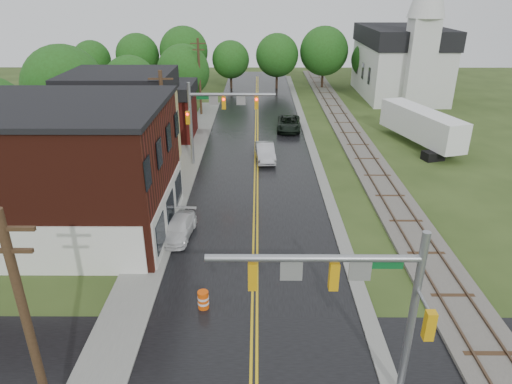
{
  "coord_description": "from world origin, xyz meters",
  "views": [
    {
      "loc": [
        0.15,
        -10.84,
        14.4
      ],
      "look_at": [
        0.04,
        13.29,
        3.5
      ],
      "focal_mm": 32.0,
      "sensor_mm": 36.0,
      "label": 1
    }
  ],
  "objects_px": {
    "utility_pole_a": "(30,334)",
    "tree_left_e": "(185,72)",
    "traffic_signal_far": "(215,109)",
    "pickup_white": "(179,228)",
    "utility_pole_b": "(165,129)",
    "construction_barrel": "(203,300)",
    "suv_dark": "(289,124)",
    "church": "(403,55)",
    "brick_building": "(51,170)",
    "utility_pole_c": "(200,76)",
    "tree_left_c": "(132,84)",
    "semi_trailer": "(421,125)",
    "tree_left_b": "(66,88)",
    "traffic_signal_near": "(355,289)",
    "sedan_silver": "(265,152)"
  },
  "relations": [
    {
      "from": "brick_building",
      "to": "tree_left_c",
      "type": "height_order",
      "value": "brick_building"
    },
    {
      "from": "tree_left_b",
      "to": "sedan_silver",
      "type": "distance_m",
      "value": 19.67
    },
    {
      "from": "pickup_white",
      "to": "tree_left_e",
      "type": "bearing_deg",
      "value": 103.24
    },
    {
      "from": "utility_pole_a",
      "to": "tree_left_e",
      "type": "height_order",
      "value": "utility_pole_a"
    },
    {
      "from": "utility_pole_c",
      "to": "semi_trailer",
      "type": "relative_size",
      "value": 0.8
    },
    {
      "from": "utility_pole_c",
      "to": "semi_trailer",
      "type": "distance_m",
      "value": 25.81
    },
    {
      "from": "utility_pole_a",
      "to": "semi_trailer",
      "type": "height_order",
      "value": "utility_pole_a"
    },
    {
      "from": "tree_left_c",
      "to": "tree_left_e",
      "type": "relative_size",
      "value": 0.94
    },
    {
      "from": "church",
      "to": "utility_pole_a",
      "type": "xyz_separation_m",
      "value": [
        -26.8,
        -53.74,
        -1.11
      ]
    },
    {
      "from": "traffic_signal_near",
      "to": "utility_pole_b",
      "type": "bearing_deg",
      "value": 117.19
    },
    {
      "from": "utility_pole_a",
      "to": "utility_pole_c",
      "type": "xyz_separation_m",
      "value": [
        0.0,
        44.0,
        0.0
      ]
    },
    {
      "from": "tree_left_b",
      "to": "construction_barrel",
      "type": "height_order",
      "value": "tree_left_b"
    },
    {
      "from": "construction_barrel",
      "to": "sedan_silver",
      "type": "bearing_deg",
      "value": 81.03
    },
    {
      "from": "tree_left_e",
      "to": "sedan_silver",
      "type": "height_order",
      "value": "tree_left_e"
    },
    {
      "from": "traffic_signal_near",
      "to": "tree_left_e",
      "type": "height_order",
      "value": "tree_left_e"
    },
    {
      "from": "utility_pole_a",
      "to": "utility_pole_c",
      "type": "bearing_deg",
      "value": 90.0
    },
    {
      "from": "tree_left_e",
      "to": "suv_dark",
      "type": "bearing_deg",
      "value": -34.0
    },
    {
      "from": "suv_dark",
      "to": "utility_pole_a",
      "type": "bearing_deg",
      "value": -101.44
    },
    {
      "from": "pickup_white",
      "to": "utility_pole_b",
      "type": "bearing_deg",
      "value": 110.37
    },
    {
      "from": "traffic_signal_far",
      "to": "pickup_white",
      "type": "distance_m",
      "value": 13.58
    },
    {
      "from": "utility_pole_b",
      "to": "construction_barrel",
      "type": "xyz_separation_m",
      "value": [
        4.3,
        -14.81,
        -4.24
      ]
    },
    {
      "from": "traffic_signal_near",
      "to": "traffic_signal_far",
      "type": "xyz_separation_m",
      "value": [
        -6.94,
        25.0,
        0.01
      ]
    },
    {
      "from": "utility_pole_b",
      "to": "tree_left_c",
      "type": "bearing_deg",
      "value": 111.49
    },
    {
      "from": "suv_dark",
      "to": "utility_pole_c",
      "type": "bearing_deg",
      "value": 151.91
    },
    {
      "from": "traffic_signal_far",
      "to": "utility_pole_c",
      "type": "bearing_deg",
      "value": 101.09
    },
    {
      "from": "tree_left_b",
      "to": "sedan_silver",
      "type": "xyz_separation_m",
      "value": [
        18.65,
        -3.79,
        -4.97
      ]
    },
    {
      "from": "sedan_silver",
      "to": "pickup_white",
      "type": "distance_m",
      "value": 14.98
    },
    {
      "from": "suv_dark",
      "to": "church",
      "type": "bearing_deg",
      "value": 48.3
    },
    {
      "from": "tree_left_b",
      "to": "semi_trailer",
      "type": "distance_m",
      "value": 34.07
    },
    {
      "from": "sedan_silver",
      "to": "church",
      "type": "bearing_deg",
      "value": 48.92
    },
    {
      "from": "church",
      "to": "traffic_signal_far",
      "type": "relative_size",
      "value": 2.72
    },
    {
      "from": "traffic_signal_far",
      "to": "semi_trailer",
      "type": "distance_m",
      "value": 20.39
    },
    {
      "from": "brick_building",
      "to": "suv_dark",
      "type": "xyz_separation_m",
      "value": [
        15.98,
        22.57,
        -3.41
      ]
    },
    {
      "from": "church",
      "to": "utility_pole_c",
      "type": "relative_size",
      "value": 2.22
    },
    {
      "from": "traffic_signal_far",
      "to": "utility_pole_b",
      "type": "height_order",
      "value": "utility_pole_b"
    },
    {
      "from": "brick_building",
      "to": "suv_dark",
      "type": "height_order",
      "value": "brick_building"
    },
    {
      "from": "brick_building",
      "to": "tree_left_c",
      "type": "xyz_separation_m",
      "value": [
        -1.36,
        24.9,
        0.36
      ]
    },
    {
      "from": "church",
      "to": "suv_dark",
      "type": "bearing_deg",
      "value": -135.58
    },
    {
      "from": "utility_pole_a",
      "to": "tree_left_e",
      "type": "distance_m",
      "value": 45.94
    },
    {
      "from": "traffic_signal_near",
      "to": "construction_barrel",
      "type": "bearing_deg",
      "value": 139.0
    },
    {
      "from": "tree_left_b",
      "to": "pickup_white",
      "type": "relative_size",
      "value": 2.4
    },
    {
      "from": "tree_left_e",
      "to": "suv_dark",
      "type": "height_order",
      "value": "tree_left_e"
    },
    {
      "from": "church",
      "to": "utility_pole_c",
      "type": "xyz_separation_m",
      "value": [
        -26.8,
        -9.74,
        -1.11
      ]
    },
    {
      "from": "utility_pole_c",
      "to": "tree_left_e",
      "type": "relative_size",
      "value": 1.1
    },
    {
      "from": "utility_pole_c",
      "to": "tree_left_c",
      "type": "height_order",
      "value": "utility_pole_c"
    },
    {
      "from": "brick_building",
      "to": "suv_dark",
      "type": "distance_m",
      "value": 27.87
    },
    {
      "from": "tree_left_e",
      "to": "construction_barrel",
      "type": "height_order",
      "value": "tree_left_e"
    },
    {
      "from": "tree_left_e",
      "to": "tree_left_c",
      "type": "bearing_deg",
      "value": -129.81
    },
    {
      "from": "traffic_signal_far",
      "to": "tree_left_c",
      "type": "xyz_separation_m",
      "value": [
        -10.38,
        12.9,
        -0.46
      ]
    },
    {
      "from": "traffic_signal_near",
      "to": "utility_pole_b",
      "type": "relative_size",
      "value": 0.82
    }
  ]
}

